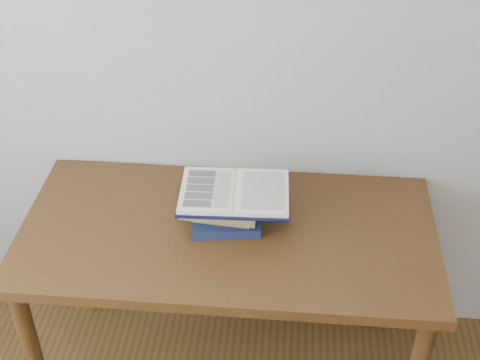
# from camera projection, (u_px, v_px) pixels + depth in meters

# --- Properties ---
(desk) EXTENTS (1.42, 0.71, 0.76)m
(desk) POSITION_uv_depth(u_px,v_px,m) (228.00, 250.00, 2.33)
(desk) COLOR #4B3312
(desk) RESTS_ON ground
(book_stack) EXTENTS (0.28, 0.20, 0.12)m
(book_stack) POSITION_uv_depth(u_px,v_px,m) (224.00, 208.00, 2.27)
(book_stack) COLOR #172945
(book_stack) RESTS_ON desk
(open_book) EXTENTS (0.37, 0.27, 0.03)m
(open_book) POSITION_uv_depth(u_px,v_px,m) (235.00, 192.00, 2.21)
(open_book) COLOR black
(open_book) RESTS_ON book_stack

